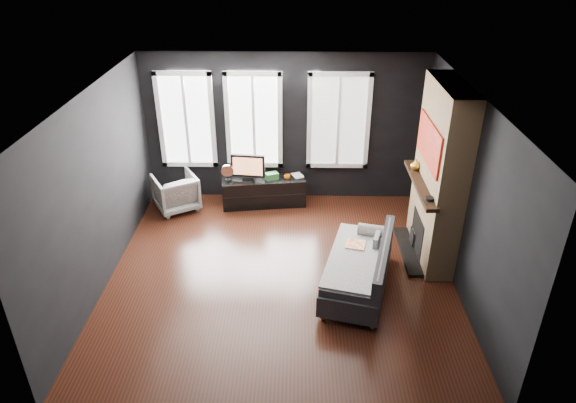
{
  "coord_description": "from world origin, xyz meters",
  "views": [
    {
      "loc": [
        0.23,
        -6.18,
        4.55
      ],
      "look_at": [
        0.1,
        0.3,
        1.05
      ],
      "focal_mm": 32.0,
      "sensor_mm": 36.0,
      "label": 1
    }
  ],
  "objects_px": {
    "armchair": "(176,191)",
    "mug": "(287,176)",
    "book": "(293,171)",
    "media_console": "(264,191)",
    "monitor": "(248,166)",
    "sofa": "(358,265)",
    "mantel_vase": "(416,165)"
  },
  "relations": [
    {
      "from": "armchair",
      "to": "monitor",
      "type": "relative_size",
      "value": 1.17
    },
    {
      "from": "mug",
      "to": "mantel_vase",
      "type": "bearing_deg",
      "value": -28.5
    },
    {
      "from": "book",
      "to": "mantel_vase",
      "type": "relative_size",
      "value": 1.42
    },
    {
      "from": "sofa",
      "to": "mantel_vase",
      "type": "height_order",
      "value": "mantel_vase"
    },
    {
      "from": "book",
      "to": "mug",
      "type": "bearing_deg",
      "value": -135.39
    },
    {
      "from": "book",
      "to": "mantel_vase",
      "type": "height_order",
      "value": "mantel_vase"
    },
    {
      "from": "sofa",
      "to": "book",
      "type": "height_order",
      "value": "sofa"
    },
    {
      "from": "monitor",
      "to": "book",
      "type": "height_order",
      "value": "monitor"
    },
    {
      "from": "mug",
      "to": "book",
      "type": "height_order",
      "value": "book"
    },
    {
      "from": "sofa",
      "to": "book",
      "type": "bearing_deg",
      "value": 124.67
    },
    {
      "from": "armchair",
      "to": "monitor",
      "type": "height_order",
      "value": "monitor"
    },
    {
      "from": "media_console",
      "to": "mantel_vase",
      "type": "xyz_separation_m",
      "value": [
        2.43,
        -1.1,
        1.05
      ]
    },
    {
      "from": "armchair",
      "to": "media_console",
      "type": "bearing_deg",
      "value": 157.03
    },
    {
      "from": "sofa",
      "to": "media_console",
      "type": "xyz_separation_m",
      "value": [
        -1.47,
        2.45,
        -0.12
      ]
    },
    {
      "from": "mug",
      "to": "media_console",
      "type": "bearing_deg",
      "value": 178.18
    },
    {
      "from": "armchair",
      "to": "mug",
      "type": "relative_size",
      "value": 6.52
    },
    {
      "from": "mug",
      "to": "mantel_vase",
      "type": "relative_size",
      "value": 0.66
    },
    {
      "from": "monitor",
      "to": "media_console",
      "type": "bearing_deg",
      "value": 17.72
    },
    {
      "from": "armchair",
      "to": "mug",
      "type": "bearing_deg",
      "value": 155.1
    },
    {
      "from": "media_console",
      "to": "mug",
      "type": "distance_m",
      "value": 0.53
    },
    {
      "from": "book",
      "to": "media_console",
      "type": "bearing_deg",
      "value": -170.6
    },
    {
      "from": "book",
      "to": "armchair",
      "type": "bearing_deg",
      "value": -172.18
    },
    {
      "from": "armchair",
      "to": "book",
      "type": "relative_size",
      "value": 3.02
    },
    {
      "from": "monitor",
      "to": "mug",
      "type": "relative_size",
      "value": 5.55
    },
    {
      "from": "book",
      "to": "mantel_vase",
      "type": "distance_m",
      "value": 2.34
    },
    {
      "from": "mantel_vase",
      "to": "sofa",
      "type": "bearing_deg",
      "value": -125.42
    },
    {
      "from": "mantel_vase",
      "to": "monitor",
      "type": "bearing_deg",
      "value": 158.8
    },
    {
      "from": "armchair",
      "to": "mug",
      "type": "distance_m",
      "value": 2.02
    },
    {
      "from": "media_console",
      "to": "book",
      "type": "bearing_deg",
      "value": 1.61
    },
    {
      "from": "monitor",
      "to": "mantel_vase",
      "type": "height_order",
      "value": "mantel_vase"
    },
    {
      "from": "armchair",
      "to": "media_console",
      "type": "xyz_separation_m",
      "value": [
        1.57,
        0.2,
        -0.1
      ]
    },
    {
      "from": "mantel_vase",
      "to": "book",
      "type": "bearing_deg",
      "value": 147.97
    }
  ]
}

